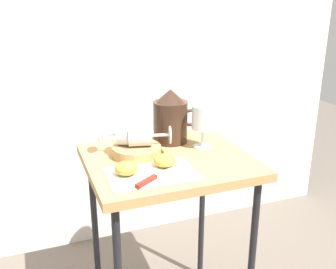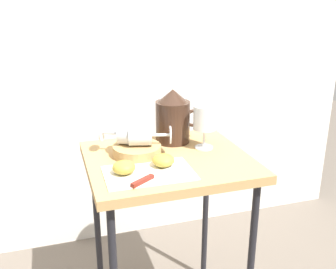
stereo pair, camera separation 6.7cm
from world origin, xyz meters
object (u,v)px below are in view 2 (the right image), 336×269
(apple_half_left, at_px, (124,167))
(pitcher, at_px, (173,121))
(table, at_px, (168,177))
(wine_glass_tipped_near, at_px, (142,135))
(wine_glass_tipped_far, at_px, (130,134))
(basket_tray, at_px, (137,150))
(apple_half_right, at_px, (163,160))
(knife, at_px, (150,177))
(wine_glass_upright, at_px, (205,120))

(apple_half_left, bearing_deg, pitcher, 44.89)
(table, bearing_deg, pitcher, 65.76)
(wine_glass_tipped_near, relative_size, wine_glass_tipped_far, 0.94)
(pitcher, height_order, apple_half_left, pitcher)
(basket_tray, relative_size, wine_glass_tipped_near, 1.06)
(apple_half_right, bearing_deg, wine_glass_tipped_near, 107.71)
(wine_glass_tipped_far, xyz_separation_m, apple_half_left, (-0.05, -0.16, -0.05))
(pitcher, bearing_deg, knife, -119.58)
(table, height_order, knife, knife)
(wine_glass_tipped_far, xyz_separation_m, apple_half_right, (0.07, -0.14, -0.05))
(table, height_order, wine_glass_tipped_near, wine_glass_tipped_near)
(apple_half_right, bearing_deg, wine_glass_upright, 31.96)
(basket_tray, height_order, wine_glass_upright, wine_glass_upright)
(pitcher, xyz_separation_m, wine_glass_tipped_far, (-0.17, -0.07, -0.01))
(apple_half_right, bearing_deg, table, 62.54)
(table, relative_size, apple_half_right, 9.91)
(knife, bearing_deg, apple_half_left, 137.24)
(wine_glass_upright, height_order, knife, wine_glass_upright)
(basket_tray, xyz_separation_m, pitcher, (0.16, 0.09, 0.06))
(basket_tray, bearing_deg, knife, -92.07)
(basket_tray, bearing_deg, wine_glass_tipped_near, -4.72)
(basket_tray, relative_size, wine_glass_upright, 1.05)
(table, bearing_deg, wine_glass_upright, 15.71)
(table, bearing_deg, basket_tray, 153.41)
(table, xyz_separation_m, wine_glass_upright, (0.15, 0.04, 0.18))
(table, bearing_deg, apple_half_left, -151.78)
(wine_glass_upright, distance_m, apple_half_right, 0.23)
(wine_glass_tipped_far, distance_m, apple_half_left, 0.17)
(table, relative_size, apple_half_left, 9.91)
(wine_glass_tipped_far, relative_size, knife, 0.86)
(basket_tray, relative_size, knife, 0.86)
(pitcher, relative_size, knife, 1.04)
(basket_tray, xyz_separation_m, knife, (-0.01, -0.20, -0.01))
(wine_glass_tipped_near, xyz_separation_m, apple_half_right, (0.04, -0.12, -0.05))
(apple_half_left, distance_m, knife, 0.09)
(wine_glass_tipped_far, height_order, apple_half_left, wine_glass_tipped_far)
(knife, bearing_deg, wine_glass_tipped_far, 92.98)
(table, bearing_deg, wine_glass_tipped_far, 149.23)
(basket_tray, distance_m, apple_half_right, 0.13)
(table, height_order, wine_glass_upright, wine_glass_upright)
(knife, bearing_deg, table, 55.93)
(basket_tray, bearing_deg, pitcher, 30.33)
(wine_glass_upright, bearing_deg, apple_half_left, -157.35)
(apple_half_left, bearing_deg, wine_glass_upright, 22.65)
(wine_glass_upright, relative_size, apple_half_left, 2.20)
(table, xyz_separation_m, pitcher, (0.06, 0.14, 0.15))
(basket_tray, height_order, apple_half_right, apple_half_right)
(apple_half_right, bearing_deg, basket_tray, 114.73)
(wine_glass_tipped_near, bearing_deg, apple_half_left, -123.66)
(wine_glass_upright, bearing_deg, table, -164.29)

